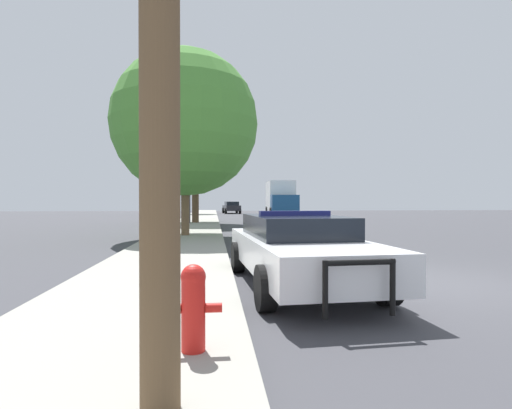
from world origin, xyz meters
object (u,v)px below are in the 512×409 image
object	(u,v)px
fire_hydrant	(193,305)
tree_sidewalk_far	(194,168)
traffic_light	(208,170)
box_truck	(281,198)
tree_sidewalk_mid	(195,142)
police_car	(298,247)
car_background_distant	(231,207)
tree_sidewalk_near	(185,123)

from	to	relation	value
fire_hydrant	tree_sidewalk_far	size ratio (longest dim) A/B	0.12
traffic_light	box_truck	world-z (taller)	traffic_light
traffic_light	tree_sidewalk_mid	xyz separation A→B (m)	(-0.88, 0.97, 1.90)
police_car	car_background_distant	size ratio (longest dim) A/B	1.16
box_truck	fire_hydrant	bearing A→B (deg)	81.60
traffic_light	box_truck	size ratio (longest dim) A/B	0.69
police_car	tree_sidewalk_near	distance (m)	10.80
fire_hydrant	tree_sidewalk_far	distance (m)	41.07
fire_hydrant	car_background_distant	size ratio (longest dim) A/B	0.18
tree_sidewalk_far	fire_hydrant	bearing A→B (deg)	-87.27
tree_sidewalk_near	tree_sidewalk_far	distance (m)	27.76
tree_sidewalk_near	car_background_distant	bearing A→B (deg)	84.02
box_truck	tree_sidewalk_mid	bearing A→B (deg)	59.36
police_car	box_truck	size ratio (longest dim) A/B	0.75
tree_sidewalk_mid	tree_sidewalk_far	bearing A→B (deg)	93.03
car_background_distant	tree_sidewalk_far	size ratio (longest dim) A/B	0.66
police_car	tree_sidewalk_far	bearing A→B (deg)	-88.03
fire_hydrant	tree_sidewalk_mid	xyz separation A→B (m)	(-0.99, 22.86, 4.85)
car_background_distant	tree_sidewalk_far	bearing A→B (deg)	-138.39
fire_hydrant	tree_sidewalk_near	world-z (taller)	tree_sidewalk_near
tree_sidewalk_near	police_car	bearing A→B (deg)	-74.27
car_background_distant	box_truck	xyz separation A→B (m)	(4.33, -10.70, 1.04)
car_background_distant	tree_sidewalk_far	distance (m)	7.71
traffic_light	tree_sidewalk_near	size ratio (longest dim) A/B	0.63
tree_sidewalk_far	tree_sidewalk_mid	size ratio (longest dim) A/B	0.81
box_truck	tree_sidewalk_near	distance (m)	23.17
tree_sidewalk_near	tree_sidewalk_far	bearing A→B (deg)	92.00
tree_sidewalk_far	car_background_distant	bearing A→B (deg)	46.55
car_background_distant	box_truck	bearing A→B (deg)	-72.88
tree_sidewalk_far	traffic_light	bearing A→B (deg)	-84.47
fire_hydrant	traffic_light	distance (m)	22.08
police_car	car_background_distant	world-z (taller)	car_background_distant
tree_sidewalk_near	tree_sidewalk_mid	distance (m)	9.86
police_car	tree_sidewalk_mid	distance (m)	20.21
car_background_distant	tree_sidewalk_near	xyz separation A→B (m)	(-3.39, -32.34, 4.01)
fire_hydrant	tree_sidewalk_mid	size ratio (longest dim) A/B	0.10
traffic_light	fire_hydrant	bearing A→B (deg)	-89.70
police_car	fire_hydrant	xyz separation A→B (m)	(-1.73, -3.40, -0.13)
box_truck	tree_sidewalk_far	world-z (taller)	tree_sidewalk_far
box_truck	traffic_light	bearing A→B (deg)	64.38
fire_hydrant	tree_sidewalk_far	bearing A→B (deg)	92.73
fire_hydrant	tree_sidewalk_near	size ratio (longest dim) A/B	0.11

